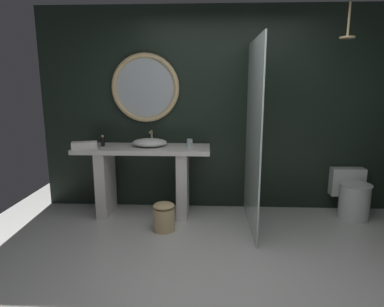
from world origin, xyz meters
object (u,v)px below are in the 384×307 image
at_px(waste_bin, 164,216).
at_px(tumbler_cup, 190,143).
at_px(soap_dispenser, 103,141).
at_px(rain_shower_head, 348,32).
at_px(round_wall_mirror, 145,88).
at_px(folded_hand_towel, 84,145).
at_px(toilet, 352,195).
at_px(vessel_sink, 150,142).

bearing_deg(waste_bin, tumbler_cup, 63.31).
relative_size(soap_dispenser, waste_bin, 0.42).
bearing_deg(soap_dispenser, rain_shower_head, -2.91).
xyz_separation_m(tumbler_cup, round_wall_mirror, (-0.58, 0.23, 0.67)).
distance_m(waste_bin, folded_hand_towel, 1.27).
relative_size(tumbler_cup, folded_hand_towel, 0.33).
relative_size(soap_dispenser, toilet, 0.24).
relative_size(waste_bin, folded_hand_towel, 1.14).
distance_m(tumbler_cup, soap_dispenser, 1.09).
relative_size(toilet, folded_hand_towel, 1.98).
xyz_separation_m(rain_shower_head, waste_bin, (-2.00, -0.36, -2.02)).
bearing_deg(folded_hand_towel, tumbler_cup, 9.98).
height_order(tumbler_cup, toilet, tumbler_cup).
height_order(round_wall_mirror, waste_bin, round_wall_mirror).
bearing_deg(folded_hand_towel, round_wall_mirror, 33.97).
bearing_deg(soap_dispenser, vessel_sink, 1.72).
xyz_separation_m(tumbler_cup, rain_shower_head, (1.74, -0.17, 1.26)).
xyz_separation_m(round_wall_mirror, folded_hand_towel, (-0.67, -0.45, -0.67)).
bearing_deg(rain_shower_head, tumbler_cup, 174.43).
height_order(rain_shower_head, waste_bin, rain_shower_head).
distance_m(soap_dispenser, rain_shower_head, 3.09).
bearing_deg(tumbler_cup, soap_dispenser, -178.62).
relative_size(rain_shower_head, waste_bin, 1.13).
distance_m(vessel_sink, soap_dispenser, 0.59).
bearing_deg(round_wall_mirror, waste_bin, -67.64).
bearing_deg(soap_dispenser, toilet, 0.51).
relative_size(round_wall_mirror, rain_shower_head, 2.33).
bearing_deg(tumbler_cup, toilet, 0.05).
height_order(vessel_sink, round_wall_mirror, round_wall_mirror).
bearing_deg(tumbler_cup, rain_shower_head, -5.57).
xyz_separation_m(soap_dispenser, rain_shower_head, (2.82, -0.14, 1.25)).
bearing_deg(waste_bin, vessel_sink, 113.98).
bearing_deg(waste_bin, round_wall_mirror, 112.36).
relative_size(vessel_sink, rain_shower_head, 1.16).
height_order(tumbler_cup, rain_shower_head, rain_shower_head).
distance_m(tumbler_cup, folded_hand_towel, 1.27).
distance_m(vessel_sink, rain_shower_head, 2.57).
height_order(vessel_sink, rain_shower_head, rain_shower_head).
distance_m(soap_dispenser, round_wall_mirror, 0.87).
bearing_deg(folded_hand_towel, vessel_sink, 15.73).
distance_m(round_wall_mirror, waste_bin, 1.64).
distance_m(toilet, folded_hand_towel, 3.35).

